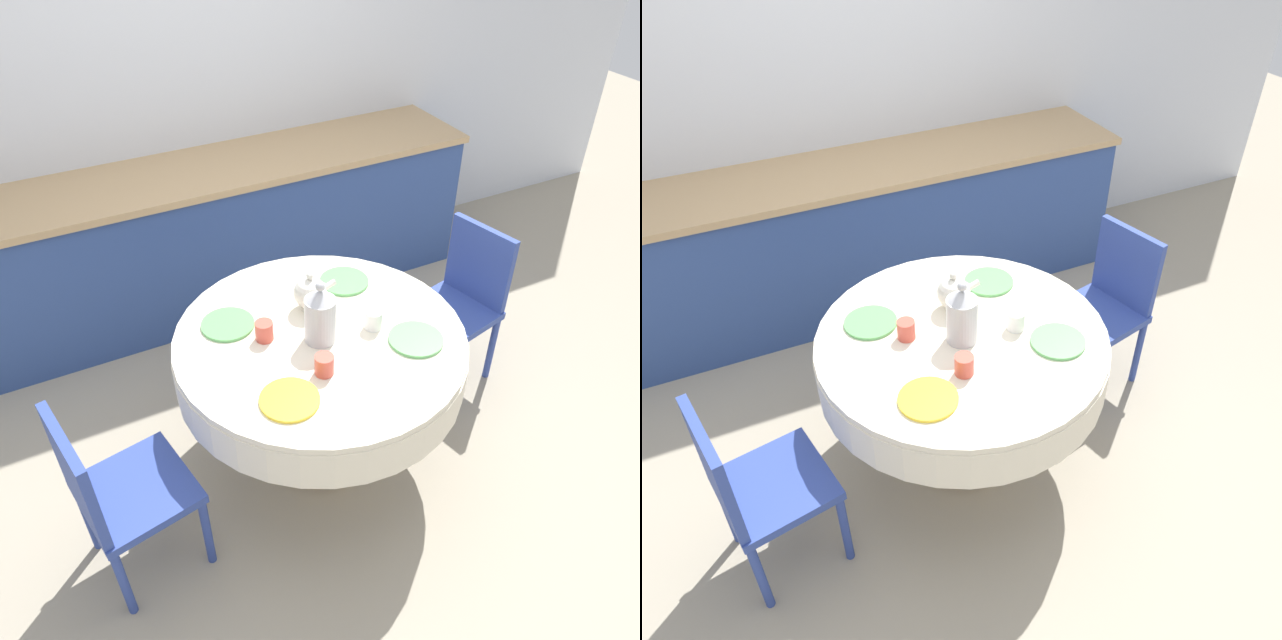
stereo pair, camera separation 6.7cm
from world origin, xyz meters
TOP-DOWN VIEW (x-y plane):
  - ground_plane at (0.00, 0.00)m, footprint 12.00×12.00m
  - wall_back at (0.00, 1.77)m, footprint 7.00×0.05m
  - kitchen_counter at (0.00, 1.44)m, footprint 3.24×0.64m
  - dining_table at (0.00, 0.00)m, footprint 1.23×1.23m
  - chair_left at (0.93, 0.21)m, footprint 0.48×0.48m
  - chair_right at (-0.94, -0.17)m, footprint 0.47×0.47m
  - plate_near_left at (-0.27, -0.29)m, footprint 0.23×0.23m
  - cup_near_left at (-0.09, -0.21)m, footprint 0.08×0.08m
  - plate_near_right at (0.33, -0.21)m, footprint 0.23×0.23m
  - cup_near_right at (0.22, -0.06)m, footprint 0.08×0.08m
  - plate_far_left at (-0.32, 0.23)m, footprint 0.23×0.23m
  - cup_far_left at (-0.21, 0.08)m, footprint 0.08×0.08m
  - plate_far_right at (0.27, 0.29)m, footprint 0.23×0.23m
  - cup_far_right at (0.10, 0.21)m, footprint 0.08×0.08m
  - coffee_carafe at (-0.01, -0.02)m, footprint 0.13×0.13m
  - teapot at (0.05, 0.18)m, footprint 0.20×0.14m

SIDE VIEW (x-z plane):
  - ground_plane at x=0.00m, z-range 0.00..0.00m
  - kitchen_counter at x=0.00m, z-range 0.00..0.91m
  - chair_left at x=0.93m, z-range 0.05..0.92m
  - chair_right at x=-0.94m, z-range 0.05..0.92m
  - dining_table at x=0.00m, z-range 0.25..1.00m
  - plate_near_left at x=-0.27m, z-range 0.75..0.77m
  - plate_near_right at x=0.33m, z-range 0.75..0.77m
  - plate_far_left at x=-0.32m, z-range 0.75..0.77m
  - plate_far_right at x=0.27m, z-range 0.75..0.77m
  - cup_near_left at x=-0.09m, z-range 0.75..0.84m
  - cup_near_right at x=0.22m, z-range 0.75..0.84m
  - cup_far_left at x=-0.21m, z-range 0.75..0.84m
  - cup_far_right at x=0.10m, z-range 0.75..0.84m
  - teapot at x=0.05m, z-range 0.74..0.93m
  - coffee_carafe at x=-0.01m, z-range 0.73..1.02m
  - wall_back at x=0.00m, z-range 0.00..2.60m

